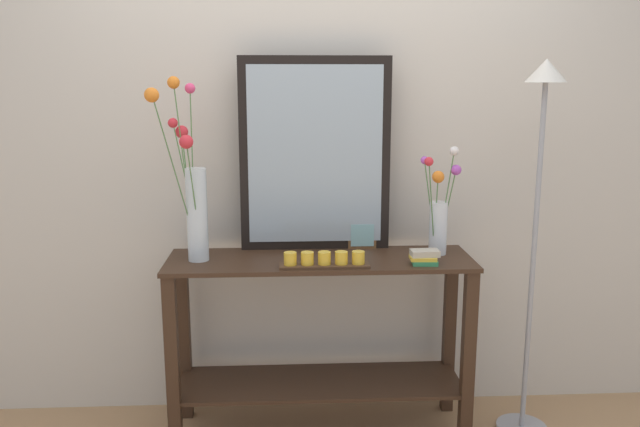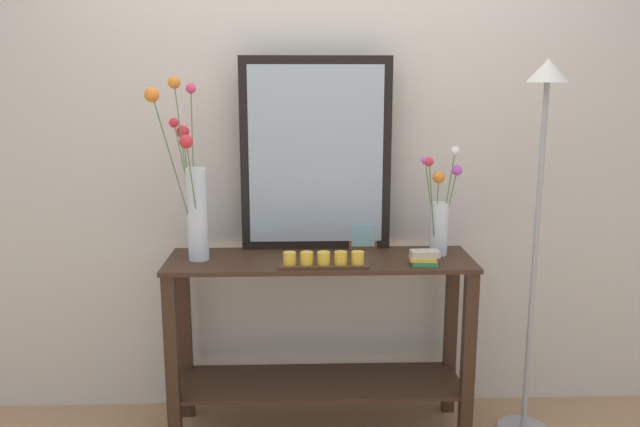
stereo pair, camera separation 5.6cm
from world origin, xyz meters
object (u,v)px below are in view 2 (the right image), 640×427
Objects in this scene: mirror_leaning at (316,155)px; vase_right at (440,216)px; console_table at (320,326)px; floor_lamp at (540,189)px; tall_vase_left at (193,193)px; picture_frame_small at (363,235)px; candle_tray at (324,261)px; book_stack at (424,258)px.

mirror_leaning reaches higher than vase_right.
floor_lamp is at bearing -2.87° from console_table.
mirror_leaning is at bearing 167.17° from floor_lamp.
picture_frame_small is (0.78, 0.17, -0.24)m from tall_vase_left.
candle_tray is at bearing -85.43° from mirror_leaning.
picture_frame_small is at bearing 164.17° from floor_lamp.
vase_right is at bearing 58.70° from book_stack.
console_table is 0.85m from tall_vase_left.
mirror_leaning is at bearing 177.68° from picture_frame_small.
floor_lamp reaches higher than candle_tray.
tall_vase_left reaches higher than vase_right.
vase_right is 0.45m from floor_lamp.
vase_right is 0.59m from candle_tray.
console_table is 0.76m from vase_right.
mirror_leaning is 6.70× the size of picture_frame_small.
mirror_leaning is 1.11× the size of tall_vase_left.
console_table is at bearing 0.10° from tall_vase_left.
picture_frame_small is (0.20, 0.30, 0.04)m from candle_tray.
picture_frame_small reaches higher than candle_tray.
picture_frame_small is 0.08× the size of floor_lamp.
tall_vase_left is at bearing 166.72° from candle_tray.
floor_lamp reaches higher than picture_frame_small.
floor_lamp is at bearing 5.24° from candle_tray.
vase_right is at bearing -20.15° from picture_frame_small.
floor_lamp is at bearing -1.78° from tall_vase_left.
mirror_leaning reaches higher than floor_lamp.
picture_frame_small is at bearing 56.51° from candle_tray.
tall_vase_left is 2.07× the size of candle_tray.
tall_vase_left reaches higher than picture_frame_small.
mirror_leaning is 0.45m from picture_frame_small.
console_table is 0.38m from candle_tray.
floor_lamp reaches higher than vase_right.
candle_tray is at bearing -123.49° from picture_frame_small.
candle_tray is 0.22× the size of floor_lamp.
picture_frame_small is (0.23, -0.01, -0.39)m from mirror_leaning.
mirror_leaning is 1.02m from floor_lamp.
tall_vase_left is 1.54m from floor_lamp.
floor_lamp is (0.42, -0.09, 0.13)m from vase_right.
tall_vase_left is 1.06m from book_stack.
console_table is 1.71× the size of tall_vase_left.
vase_right is (1.12, 0.04, -0.12)m from tall_vase_left.
vase_right is at bearing 4.39° from console_table.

